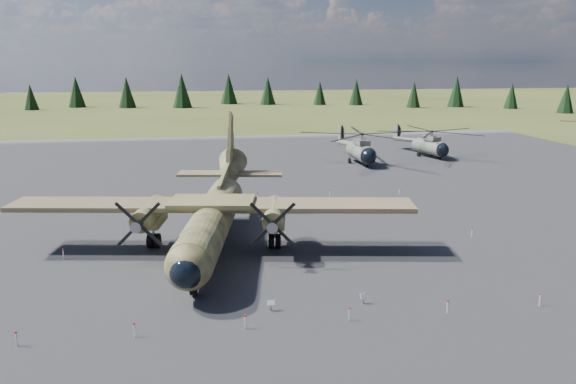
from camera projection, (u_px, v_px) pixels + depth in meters
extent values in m
plane|color=brown|center=(280.00, 248.00, 44.98)|extent=(500.00, 500.00, 0.00)
cube|color=#58595D|center=(264.00, 215.00, 54.58)|extent=(120.00, 120.00, 0.04)
cylinder|color=#424324|center=(212.00, 222.00, 43.38)|extent=(6.37, 19.61, 3.02)
sphere|color=#424324|center=(189.00, 267.00, 33.94)|extent=(3.43, 3.43, 2.96)
sphere|color=black|center=(187.00, 271.00, 33.37)|extent=(2.52, 2.52, 2.17)
cube|color=black|center=(193.00, 245.00, 35.43)|extent=(2.42, 2.07, 0.59)
cone|color=#424324|center=(230.00, 175.00, 55.49)|extent=(4.21, 7.81, 4.53)
cube|color=#A0A2A5|center=(214.00, 233.00, 44.71)|extent=(3.15, 6.72, 0.54)
cube|color=#344021|center=(212.00, 205.00, 43.62)|extent=(31.39, 9.08, 0.38)
cube|color=#424324|center=(212.00, 202.00, 43.57)|extent=(7.04, 4.95, 0.38)
cylinder|color=#424324|center=(149.00, 213.00, 43.49)|extent=(2.57, 5.80, 1.62)
cube|color=#424324|center=(153.00, 219.00, 44.49)|extent=(2.23, 3.89, 0.86)
cone|color=gray|center=(137.00, 226.00, 40.08)|extent=(0.98, 1.10, 0.82)
cylinder|color=black|center=(154.00, 241.00, 44.90)|extent=(1.14, 1.33, 1.18)
cylinder|color=#424324|center=(274.00, 213.00, 43.39)|extent=(2.57, 5.80, 1.62)
cube|color=#424324|center=(275.00, 219.00, 44.39)|extent=(2.23, 3.89, 0.86)
cone|color=gray|center=(272.00, 226.00, 39.98)|extent=(0.98, 1.10, 0.82)
cylinder|color=black|center=(275.00, 241.00, 44.80)|extent=(1.14, 1.33, 1.18)
cube|color=#424324|center=(224.00, 177.00, 51.36)|extent=(1.72, 8.06, 1.81)
cube|color=#344021|center=(230.00, 174.00, 56.01)|extent=(10.59, 4.15, 0.24)
cylinder|color=gray|center=(193.00, 276.00, 35.45)|extent=(0.17, 0.17, 0.97)
cylinder|color=black|center=(194.00, 287.00, 35.62)|extent=(0.55, 1.06, 1.01)
cylinder|color=slate|center=(361.00, 152.00, 81.17)|extent=(2.61, 6.97, 2.39)
sphere|color=black|center=(369.00, 156.00, 77.89)|extent=(2.27, 2.27, 2.20)
sphere|color=slate|center=(353.00, 149.00, 84.46)|extent=(2.27, 2.27, 2.20)
cube|color=slate|center=(362.00, 142.00, 80.46)|extent=(1.73, 3.11, 0.72)
cylinder|color=gray|center=(362.00, 137.00, 80.29)|extent=(0.36, 0.36, 0.96)
cylinder|color=slate|center=(346.00, 143.00, 87.81)|extent=(1.07, 8.20, 1.37)
cube|color=slate|center=(340.00, 133.00, 90.97)|extent=(0.25, 1.35, 2.30)
cylinder|color=black|center=(342.00, 133.00, 91.03)|extent=(0.14, 2.49, 2.49)
cylinder|color=black|center=(367.00, 165.00, 78.74)|extent=(0.29, 0.66, 0.65)
cylinder|color=black|center=(349.00, 161.00, 82.33)|extent=(0.31, 0.77, 0.77)
cylinder|color=gray|center=(349.00, 157.00, 82.22)|extent=(0.14, 0.14, 1.39)
cylinder|color=black|center=(366.00, 160.00, 82.83)|extent=(0.31, 0.77, 0.77)
cylinder|color=gray|center=(366.00, 157.00, 82.71)|extent=(0.14, 0.14, 1.39)
cylinder|color=slate|center=(430.00, 147.00, 87.16)|extent=(3.50, 6.66, 2.20)
sphere|color=black|center=(442.00, 150.00, 84.30)|extent=(2.41, 2.41, 2.02)
sphere|color=slate|center=(418.00, 144.00, 90.02)|extent=(2.41, 2.41, 2.02)
cube|color=slate|center=(432.00, 138.00, 86.52)|extent=(2.06, 3.07, 0.66)
cylinder|color=gray|center=(432.00, 134.00, 86.37)|extent=(0.38, 0.38, 0.88)
cylinder|color=slate|center=(406.00, 140.00, 92.94)|extent=(2.32, 7.50, 1.26)
cube|color=slate|center=(396.00, 131.00, 95.67)|extent=(0.45, 1.25, 2.11)
cylinder|color=black|center=(397.00, 131.00, 95.78)|extent=(0.54, 2.25, 2.29)
cylinder|color=black|center=(440.00, 158.00, 85.06)|extent=(0.37, 0.64, 0.60)
cylinder|color=black|center=(419.00, 155.00, 87.97)|extent=(0.41, 0.74, 0.70)
cylinder|color=gray|center=(419.00, 152.00, 87.87)|extent=(0.15, 0.15, 1.28)
cylinder|color=black|center=(431.00, 154.00, 88.83)|extent=(0.41, 0.74, 0.70)
cylinder|color=gray|center=(432.00, 151.00, 88.72)|extent=(0.15, 0.15, 1.28)
cube|color=gray|center=(271.00, 306.00, 33.58)|extent=(0.08, 0.08, 0.56)
cube|color=white|center=(271.00, 303.00, 33.47)|extent=(0.45, 0.19, 0.32)
cube|color=gray|center=(363.00, 299.00, 34.57)|extent=(0.10, 0.10, 0.56)
cube|color=white|center=(364.00, 296.00, 34.46)|extent=(0.49, 0.33, 0.31)
cylinder|color=white|center=(17.00, 339.00, 29.35)|extent=(0.07, 0.07, 0.80)
cylinder|color=red|center=(16.00, 332.00, 29.26)|extent=(0.12, 0.12, 0.10)
cylinder|color=white|center=(135.00, 330.00, 30.32)|extent=(0.07, 0.07, 0.80)
cylinder|color=red|center=(134.00, 324.00, 30.23)|extent=(0.12, 0.12, 0.10)
cylinder|color=white|center=(245.00, 322.00, 31.28)|extent=(0.07, 0.07, 0.80)
cylinder|color=red|center=(245.00, 316.00, 31.19)|extent=(0.12, 0.12, 0.10)
cylinder|color=white|center=(349.00, 314.00, 32.24)|extent=(0.07, 0.07, 0.80)
cylinder|color=red|center=(349.00, 308.00, 32.15)|extent=(0.12, 0.12, 0.10)
cylinder|color=white|center=(447.00, 307.00, 33.20)|extent=(0.07, 0.07, 0.80)
cylinder|color=red|center=(448.00, 301.00, 33.11)|extent=(0.12, 0.12, 0.10)
cylinder|color=white|center=(540.00, 300.00, 34.17)|extent=(0.07, 0.07, 0.80)
cylinder|color=red|center=(540.00, 294.00, 34.07)|extent=(0.12, 0.12, 0.10)
cylinder|color=white|center=(103.00, 203.00, 57.69)|extent=(0.07, 0.07, 0.80)
cylinder|color=red|center=(102.00, 199.00, 57.60)|extent=(0.12, 0.12, 0.10)
cylinder|color=white|center=(182.00, 200.00, 58.97)|extent=(0.07, 0.07, 0.80)
cylinder|color=red|center=(182.00, 196.00, 58.88)|extent=(0.12, 0.12, 0.10)
cylinder|color=white|center=(257.00, 197.00, 60.26)|extent=(0.07, 0.07, 0.80)
cylinder|color=red|center=(257.00, 193.00, 60.17)|extent=(0.12, 0.12, 0.10)
cylinder|color=white|center=(330.00, 194.00, 61.54)|extent=(0.07, 0.07, 0.80)
cylinder|color=red|center=(330.00, 190.00, 61.45)|extent=(0.12, 0.12, 0.10)
cylinder|color=white|center=(399.00, 191.00, 62.82)|extent=(0.07, 0.07, 0.80)
cylinder|color=red|center=(399.00, 188.00, 62.73)|extent=(0.12, 0.12, 0.10)
cylinder|color=white|center=(63.00, 255.00, 42.24)|extent=(0.07, 0.07, 0.80)
cylinder|color=red|center=(63.00, 250.00, 42.15)|extent=(0.12, 0.12, 0.10)
cylinder|color=white|center=(472.00, 233.00, 47.53)|extent=(0.07, 0.07, 0.80)
cylinder|color=red|center=(472.00, 229.00, 47.44)|extent=(0.12, 0.12, 0.10)
cone|color=black|center=(566.00, 98.00, 162.14)|extent=(4.72, 4.72, 8.43)
cone|color=black|center=(512.00, 96.00, 177.75)|extent=(4.53, 4.53, 8.09)
cone|color=black|center=(456.00, 91.00, 184.38)|extent=(5.68, 5.68, 10.15)
cone|color=black|center=(414.00, 94.00, 182.05)|extent=(4.72, 4.72, 8.44)
cone|color=black|center=(356.00, 92.00, 192.44)|extent=(4.97, 4.97, 8.87)
cone|color=black|center=(320.00, 93.00, 193.26)|extent=(4.55, 4.55, 8.12)
cone|color=black|center=(268.00, 91.00, 194.47)|extent=(5.33, 5.33, 9.52)
cone|color=black|center=(229.00, 89.00, 197.38)|extent=(5.94, 5.94, 10.61)
cone|color=black|center=(182.00, 90.00, 180.64)|extent=(6.15, 6.15, 10.99)
cone|color=black|center=(127.00, 92.00, 180.62)|extent=(5.55, 5.55, 9.91)
cone|color=black|center=(76.00, 92.00, 182.51)|extent=(5.60, 5.60, 9.99)
cone|color=black|center=(31.00, 97.00, 172.58)|extent=(4.44, 4.44, 7.92)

